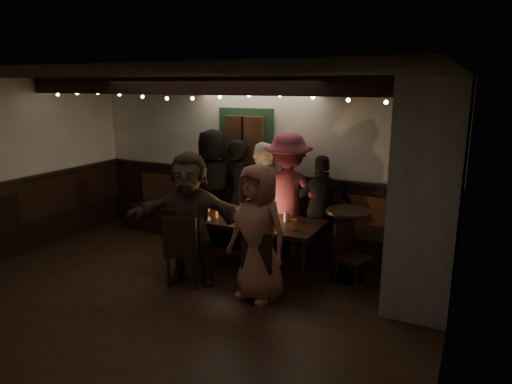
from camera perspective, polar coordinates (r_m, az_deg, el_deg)
The scene contains 13 objects.
room at distance 5.91m, azimuth 5.12°, elevation -0.80°, with size 6.02×5.01×2.62m.
dining_table at distance 6.27m, azimuth -0.85°, elevation -3.94°, with size 1.99×0.85×0.86m.
chair_near_left at distance 5.82m, azimuth -9.15°, elevation -6.76°, with size 0.54×0.54×0.94m.
chair_near_right at distance 5.45m, azimuth 0.49°, elevation -8.57°, with size 0.39×0.39×0.85m.
chair_end at distance 5.93m, azimuth 11.59°, elevation -7.15°, with size 0.49×0.49×0.83m.
high_top at distance 6.09m, azimuth 11.41°, elevation -5.34°, with size 0.59×0.59×0.93m.
person_a at distance 7.26m, azimuth -5.44°, elevation 0.60°, with size 0.90×0.58×1.84m, color black.
person_b at distance 7.13m, azimuth -2.12°, elevation -0.14°, with size 0.62×0.41×1.70m, color black.
person_c at distance 6.88m, azimuth 1.01°, elevation -0.71°, with size 0.82×0.64×1.68m, color beige.
person_d at distance 6.66m, azimuth 3.98°, elevation -0.50°, with size 1.19×0.69×1.85m, color maroon.
person_e at distance 6.60m, azimuth 8.22°, elevation -2.10°, with size 0.90×0.38×1.54m, color black.
person_f at distance 5.85m, azimuth -8.28°, elevation -3.27°, with size 1.58×0.50×1.71m, color #382C20.
person_g at distance 5.35m, azimuth 0.27°, elevation -5.12°, with size 0.80×0.52×1.64m, color #915A48.
Camera 1 is at (3.12, -3.93, 2.52)m, focal length 32.00 mm.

